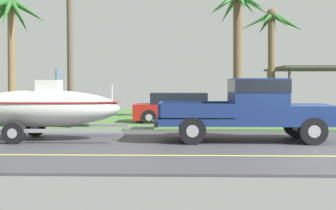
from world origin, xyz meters
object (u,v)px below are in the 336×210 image
object	(u,v)px
palm_tree_near_left	(273,38)
palm_tree_near_right	(11,24)
boat_on_trailer	(41,108)
palm_tree_mid	(238,19)
parked_sedan_near	(183,108)
pickup_truck_towing	(256,107)
utility_pole	(70,30)

from	to	relation	value
palm_tree_near_left	palm_tree_near_right	size ratio (longest dim) A/B	0.99
boat_on_trailer	palm_tree_mid	bearing A→B (deg)	46.68
boat_on_trailer	parked_sedan_near	world-z (taller)	boat_on_trailer
pickup_truck_towing	palm_tree_near_right	distance (m)	12.99
pickup_truck_towing	parked_sedan_near	size ratio (longest dim) A/B	1.24
pickup_truck_towing	parked_sedan_near	bearing A→B (deg)	110.47
parked_sedan_near	palm_tree_near_left	bearing A→B (deg)	44.93
palm_tree_mid	utility_pole	bearing A→B (deg)	-149.28
palm_tree_near_left	utility_pole	distance (m)	12.20
pickup_truck_towing	palm_tree_mid	xyz separation A→B (m)	(0.45, 7.61, 3.82)
pickup_truck_towing	utility_pole	bearing A→B (deg)	152.96
palm_tree_near_left	utility_pole	world-z (taller)	utility_pole
palm_tree_near_left	palm_tree_near_right	world-z (taller)	palm_tree_near_right
palm_tree_near_right	parked_sedan_near	bearing A→B (deg)	-6.88
parked_sedan_near	utility_pole	xyz separation A→B (m)	(-4.41, -2.59, 3.19)
palm_tree_mid	pickup_truck_towing	bearing A→B (deg)	-93.39
palm_tree_near_left	utility_pole	bearing A→B (deg)	-141.11
boat_on_trailer	palm_tree_near_left	world-z (taller)	palm_tree_near_left
boat_on_trailer	utility_pole	world-z (taller)	utility_pole
parked_sedan_near	utility_pole	distance (m)	6.03
palm_tree_mid	parked_sedan_near	bearing A→B (deg)	-148.77
pickup_truck_towing	palm_tree_mid	world-z (taller)	palm_tree_mid
palm_tree_near_right	boat_on_trailer	bearing A→B (deg)	-62.38
palm_tree_near_left	palm_tree_mid	size ratio (longest dim) A/B	0.93
palm_tree_near_left	palm_tree_near_right	distance (m)	13.83
pickup_truck_towing	palm_tree_near_right	world-z (taller)	palm_tree_near_right
palm_tree_near_left	palm_tree_near_right	bearing A→B (deg)	-162.82
parked_sedan_near	palm_tree_near_right	xyz separation A→B (m)	(-8.13, 0.98, 3.96)
pickup_truck_towing	palm_tree_near_left	bearing A→B (deg)	75.56
parked_sedan_near	utility_pole	world-z (taller)	utility_pole
boat_on_trailer	pickup_truck_towing	bearing A→B (deg)	-0.00
boat_on_trailer	palm_tree_near_left	distance (m)	15.00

